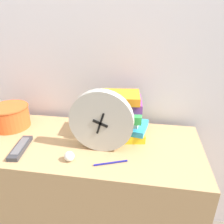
{
  "coord_description": "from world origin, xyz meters",
  "views": [
    {
      "loc": [
        0.37,
        -0.64,
        1.35
      ],
      "look_at": [
        0.22,
        0.28,
        0.92
      ],
      "focal_mm": 35.0,
      "sensor_mm": 36.0,
      "label": 1
    }
  ],
  "objects_px": {
    "desk_clock": "(101,121)",
    "crumpled_paper_ball": "(69,156)",
    "basket": "(10,116)",
    "pen": "(111,163)",
    "tv_remote": "(21,148)",
    "book_stack": "(121,115)"
  },
  "relations": [
    {
      "from": "crumpled_paper_ball",
      "to": "pen",
      "type": "height_order",
      "value": "crumpled_paper_ball"
    },
    {
      "from": "tv_remote",
      "to": "crumpled_paper_ball",
      "type": "bearing_deg",
      "value": -9.47
    },
    {
      "from": "desk_clock",
      "to": "pen",
      "type": "relative_size",
      "value": 2.09
    },
    {
      "from": "desk_clock",
      "to": "tv_remote",
      "type": "relative_size",
      "value": 1.49
    },
    {
      "from": "basket",
      "to": "crumpled_paper_ball",
      "type": "bearing_deg",
      "value": -30.07
    },
    {
      "from": "pen",
      "to": "book_stack",
      "type": "bearing_deg",
      "value": 87.06
    },
    {
      "from": "book_stack",
      "to": "desk_clock",
      "type": "bearing_deg",
      "value": -116.03
    },
    {
      "from": "crumpled_paper_ball",
      "to": "pen",
      "type": "relative_size",
      "value": 0.32
    },
    {
      "from": "tv_remote",
      "to": "desk_clock",
      "type": "bearing_deg",
      "value": 10.23
    },
    {
      "from": "basket",
      "to": "tv_remote",
      "type": "xyz_separation_m",
      "value": [
        0.17,
        -0.2,
        -0.06
      ]
    },
    {
      "from": "tv_remote",
      "to": "pen",
      "type": "distance_m",
      "value": 0.44
    },
    {
      "from": "tv_remote",
      "to": "crumpled_paper_ball",
      "type": "height_order",
      "value": "crumpled_paper_ball"
    },
    {
      "from": "desk_clock",
      "to": "basket",
      "type": "relative_size",
      "value": 1.39
    },
    {
      "from": "desk_clock",
      "to": "book_stack",
      "type": "distance_m",
      "value": 0.17
    },
    {
      "from": "basket",
      "to": "crumpled_paper_ball",
      "type": "distance_m",
      "value": 0.49
    },
    {
      "from": "pen",
      "to": "tv_remote",
      "type": "bearing_deg",
      "value": 175.36
    },
    {
      "from": "book_stack",
      "to": "crumpled_paper_ball",
      "type": "relative_size",
      "value": 6.3
    },
    {
      "from": "desk_clock",
      "to": "crumpled_paper_ball",
      "type": "xyz_separation_m",
      "value": [
        -0.12,
        -0.11,
        -0.12
      ]
    },
    {
      "from": "book_stack",
      "to": "basket",
      "type": "distance_m",
      "value": 0.62
    },
    {
      "from": "book_stack",
      "to": "basket",
      "type": "height_order",
      "value": "book_stack"
    },
    {
      "from": "basket",
      "to": "pen",
      "type": "bearing_deg",
      "value": -21.58
    },
    {
      "from": "pen",
      "to": "basket",
      "type": "bearing_deg",
      "value": 158.42
    }
  ]
}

